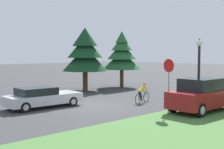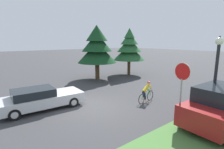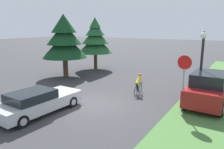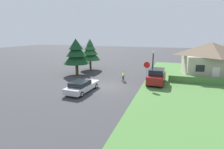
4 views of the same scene
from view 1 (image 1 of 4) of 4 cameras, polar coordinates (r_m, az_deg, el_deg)
The scene contains 8 objects.
ground_plane at distance 20.00m, azimuth -3.87°, elevation -5.82°, with size 140.00×140.00×0.00m, color #38383A.
sedan_left_lane at distance 19.88m, azimuth -12.70°, elevation -4.09°, with size 2.09×4.81×1.29m.
cyclist at distance 21.25m, azimuth 5.54°, elevation -3.40°, with size 0.44×1.65×1.40m.
parked_suv_right at distance 18.90m, azimuth 16.14°, elevation -3.63°, with size 2.13×4.59×1.94m.
stop_sign at distance 17.83m, azimuth 10.33°, elevation 0.11°, with size 0.80×0.09×3.09m.
street_lamp at distance 19.58m, azimuth 15.63°, elevation 2.09°, with size 0.38×0.38×4.28m.
conifer_tall_near at distance 27.82m, azimuth -4.95°, elevation 4.04°, with size 4.01×4.01×5.62m.
conifer_tall_far at distance 30.64m, azimuth 1.80°, elevation 3.66°, with size 3.75×3.75×5.49m.
Camera 1 is at (15.19, -12.55, 3.45)m, focal length 50.00 mm.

